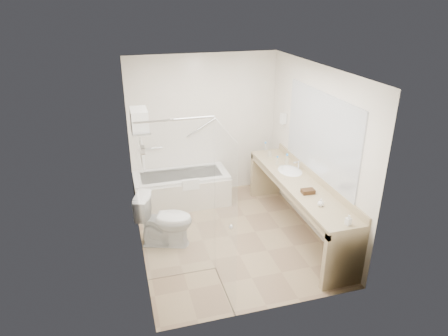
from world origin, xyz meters
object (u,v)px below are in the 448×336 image
object	(u,v)px
bathtub	(182,189)
toilet	(165,220)
water_bottle_left	(277,161)
vanity_counter	(298,194)
amenity_basket	(308,191)

from	to	relation	value
bathtub	toilet	world-z (taller)	toilet
toilet	water_bottle_left	size ratio (longest dim) A/B	4.82
vanity_counter	water_bottle_left	xyz separation A→B (m)	(-0.09, 0.64, 0.29)
amenity_basket	vanity_counter	bearing A→B (deg)	81.84
toilet	water_bottle_left	distance (m)	2.00
vanity_counter	water_bottle_left	size ratio (longest dim) A/B	16.25
bathtub	water_bottle_left	size ratio (longest dim) A/B	9.63
bathtub	amenity_basket	size ratio (longest dim) A/B	9.04
vanity_counter	amenity_basket	world-z (taller)	vanity_counter
amenity_basket	water_bottle_left	world-z (taller)	water_bottle_left
vanity_counter	bathtub	bearing A→B (deg)	137.65
vanity_counter	amenity_basket	distance (m)	0.45
water_bottle_left	bathtub	bearing A→B (deg)	152.31
vanity_counter	water_bottle_left	world-z (taller)	water_bottle_left
amenity_basket	water_bottle_left	xyz separation A→B (m)	(-0.04, 1.01, 0.05)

